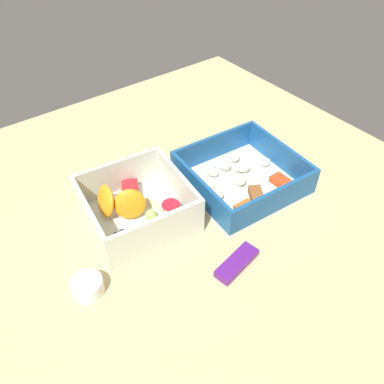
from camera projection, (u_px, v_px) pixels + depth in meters
table_surface at (189, 207)px, 61.58cm from camera, size 80.00×80.00×2.00cm
pasta_container at (241, 178)px, 62.86cm from camera, size 18.62×18.09×5.30cm
fruit_bowl at (137, 208)px, 56.85cm from camera, size 16.40×16.21×6.46cm
candy_bar at (237, 263)px, 51.50cm from camera, size 7.32×3.62×1.20cm
paper_cup_liner at (88, 286)px, 48.30cm from camera, size 4.06×4.06×2.13cm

